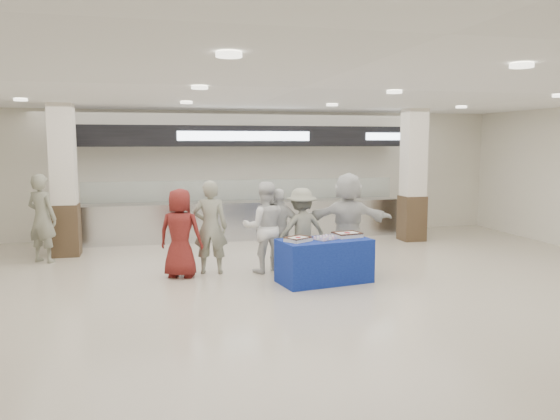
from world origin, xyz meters
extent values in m
plane|color=beige|center=(0.00, 0.00, 0.00)|extent=(14.00, 14.00, 0.00)
cube|color=silver|center=(0.00, 5.40, 0.45)|extent=(8.00, 0.80, 0.90)
cube|color=silver|center=(0.00, 5.40, 0.92)|extent=(8.00, 0.85, 0.04)
cube|color=white|center=(0.00, 5.10, 1.25)|extent=(7.60, 0.02, 0.50)
cube|color=black|center=(0.00, 5.40, 2.55)|extent=(8.40, 0.70, 0.50)
cube|color=silver|center=(0.00, 5.04, 2.55)|extent=(3.20, 0.03, 0.22)
cube|color=silver|center=(3.80, 5.04, 2.55)|extent=(1.40, 0.03, 0.18)
cube|color=#3C2B1B|center=(-4.00, 4.20, 0.55)|extent=(0.55, 0.55, 1.10)
cube|color=white|center=(-4.00, 4.20, 2.15)|extent=(0.50, 0.50, 2.10)
cube|color=#3C2B1B|center=(4.00, 4.20, 0.55)|extent=(0.55, 0.55, 1.10)
cube|color=white|center=(4.00, 4.20, 2.15)|extent=(0.50, 0.50, 2.10)
cube|color=navy|center=(0.65, 0.80, 0.38)|extent=(1.66, 1.03, 0.75)
cube|color=silver|center=(0.16, 0.72, 0.78)|extent=(0.50, 0.47, 0.06)
cube|color=#422112|center=(0.16, 0.72, 0.82)|extent=(0.50, 0.47, 0.02)
cylinder|color=#A51722|center=(0.16, 0.72, 0.82)|extent=(0.12, 0.12, 0.01)
cube|color=silver|center=(1.10, 0.93, 0.78)|extent=(0.50, 0.42, 0.07)
cube|color=#422112|center=(1.10, 0.93, 0.83)|extent=(0.50, 0.42, 0.02)
cylinder|color=#A51722|center=(1.10, 0.93, 0.82)|extent=(0.12, 0.12, 0.01)
cube|color=#A8A8AC|center=(0.65, 0.77, 0.76)|extent=(0.45, 0.42, 0.01)
imported|color=maroon|center=(-1.73, 1.73, 0.80)|extent=(0.91, 0.75, 1.59)
imported|color=gray|center=(-1.18, 1.89, 0.86)|extent=(0.70, 0.53, 1.72)
imported|color=white|center=(-0.20, 1.77, 0.84)|extent=(0.87, 0.70, 1.68)
imported|color=white|center=(0.11, 1.86, 0.77)|extent=(0.98, 0.67, 1.54)
imported|color=gray|center=(0.49, 1.71, 0.78)|extent=(1.07, 0.70, 1.56)
imported|color=silver|center=(1.38, 1.64, 0.92)|extent=(1.79, 1.00, 1.84)
imported|color=gray|center=(-4.36, 3.62, 0.89)|extent=(0.78, 0.71, 1.78)
camera|label=1|loc=(-2.20, -7.97, 2.39)|focal=35.00mm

